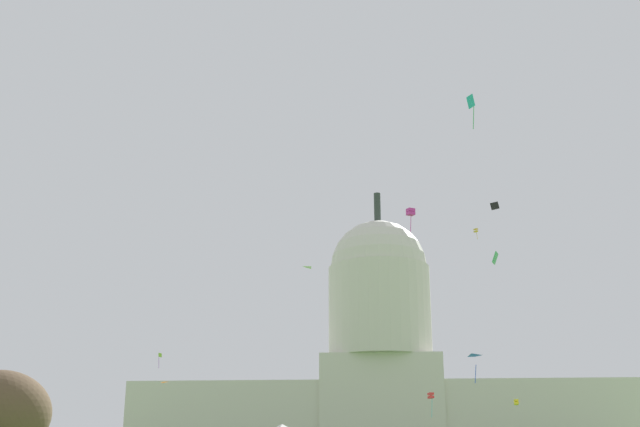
% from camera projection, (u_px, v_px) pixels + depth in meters
% --- Properties ---
extents(capitol_building, '(126.59, 26.72, 72.70)m').
position_uv_depth(capitol_building, '(381.00, 379.00, 203.89)').
color(capitol_building, beige).
rests_on(capitol_building, ground_plane).
extents(kite_turquoise_high, '(0.79, 1.18, 3.80)m').
position_uv_depth(kite_turquoise_high, '(471.00, 103.00, 84.73)').
color(kite_turquoise_high, teal).
extents(kite_black_mid, '(1.15, 0.21, 1.10)m').
position_uv_depth(kite_black_mid, '(495.00, 206.00, 101.21)').
color(kite_black_mid, black).
extents(kite_gold_high, '(1.03, 1.02, 2.53)m').
position_uv_depth(kite_gold_high, '(476.00, 231.00, 174.57)').
color(kite_gold_high, gold).
extents(kite_lime_mid, '(0.52, 0.89, 2.91)m').
position_uv_depth(kite_lime_mid, '(160.00, 357.00, 157.42)').
color(kite_lime_mid, '#8CD133').
extents(kite_magenta_mid, '(1.11, 1.12, 3.29)m').
position_uv_depth(kite_magenta_mid, '(411.00, 212.00, 94.14)').
color(kite_magenta_mid, '#D1339E').
extents(kite_blue_low, '(1.53, 1.51, 3.02)m').
position_uv_depth(kite_blue_low, '(472.00, 358.00, 86.20)').
color(kite_blue_low, blue).
extents(kite_orange_low, '(1.19, 0.99, 0.27)m').
position_uv_depth(kite_orange_low, '(162.00, 385.00, 106.25)').
color(kite_orange_low, orange).
extents(kite_yellow_low, '(0.83, 0.90, 1.11)m').
position_uv_depth(kite_yellow_low, '(516.00, 402.00, 154.45)').
color(kite_yellow_low, yellow).
extents(kite_white_mid, '(1.51, 1.71, 0.17)m').
position_uv_depth(kite_white_mid, '(311.00, 269.00, 112.44)').
color(kite_white_mid, white).
extents(kite_red_low, '(1.19, 1.21, 4.29)m').
position_uv_depth(kite_red_low, '(431.00, 396.00, 141.67)').
color(kite_red_low, red).
extents(kite_green_low, '(0.64, 0.99, 0.84)m').
position_uv_depth(kite_green_low, '(495.00, 258.00, 60.45)').
color(kite_green_low, green).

